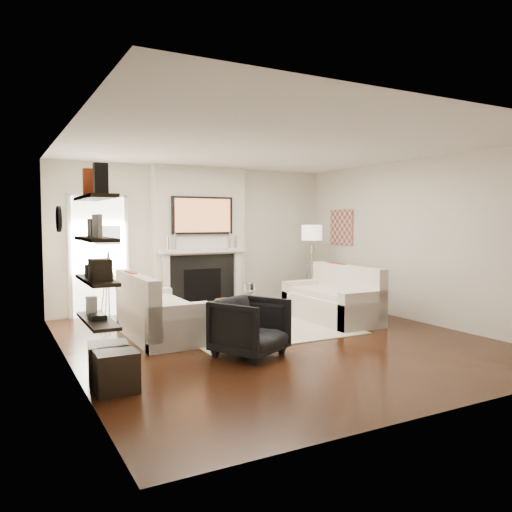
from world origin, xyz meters
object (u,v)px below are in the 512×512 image
armchair (250,324)px  lamp_left_shade (108,235)px  loveseat_right_base (331,308)px  lamp_right_shade (312,233)px  coffee_table (241,303)px  ottoman_near (109,362)px  loveseat_left_base (160,323)px

armchair → lamp_left_shade: size_ratio=1.97×
loveseat_right_base → lamp_right_shade: 1.94m
coffee_table → ottoman_near: bearing=-144.9°
lamp_left_shade → ottoman_near: 3.25m
armchair → coffee_table: bearing=40.6°
lamp_right_shade → ottoman_near: (-4.52, -2.85, -1.25)m
loveseat_left_base → lamp_right_shade: lamp_right_shade is taller
loveseat_left_base → coffee_table: same height
loveseat_left_base → armchair: 1.65m
coffee_table → lamp_right_shade: 2.67m
lamp_left_shade → ottoman_near: bearing=-101.9°
armchair → ottoman_near: size_ratio=1.97×
loveseat_left_base → lamp_right_shade: (3.44, 1.18, 1.24)m
loveseat_left_base → armchair: armchair is taller
loveseat_left_base → coffee_table: 1.31m
loveseat_left_base → lamp_left_shade: lamp_left_shade is taller
coffee_table → armchair: size_ratio=1.40×
loveseat_right_base → ottoman_near: size_ratio=4.50×
armchair → lamp_left_shade: 3.16m
loveseat_right_base → lamp_right_shade: lamp_right_shade is taller
loveseat_left_base → loveseat_right_base: 2.90m
coffee_table → lamp_right_shade: (2.15, 1.18, 1.05)m
loveseat_right_base → lamp_right_shade: size_ratio=4.50×
loveseat_right_base → coffee_table: 1.62m
lamp_right_shade → armchair: bearing=-135.9°
lamp_left_shade → lamp_right_shade: bearing=-1.2°
loveseat_right_base → armchair: size_ratio=2.29×
loveseat_left_base → loveseat_right_base: size_ratio=1.00×
armchair → lamp_left_shade: bearing=85.5°
loveseat_left_base → loveseat_right_base: bearing=-4.1°
loveseat_right_base → coffee_table: (-1.59, 0.21, 0.19)m
lamp_right_shade → ottoman_near: size_ratio=1.00×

